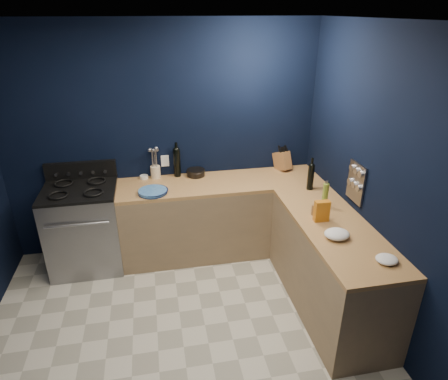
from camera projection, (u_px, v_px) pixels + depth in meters
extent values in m
cube|color=#BEB8A6|center=(184.00, 348.00, 3.36)|extent=(3.50, 3.50, 0.02)
cube|color=silver|center=(164.00, 19.00, 2.25)|extent=(3.50, 3.50, 0.02)
cube|color=black|center=(164.00, 142.00, 4.37)|extent=(3.50, 0.02, 2.60)
cube|color=black|center=(395.00, 196.00, 3.11)|extent=(0.02, 3.50, 2.60)
cube|color=#8D7150|center=(221.00, 218.00, 4.55)|extent=(2.30, 0.63, 0.86)
cube|color=brown|center=(221.00, 183.00, 4.36)|extent=(2.30, 0.63, 0.04)
cube|color=#8D7150|center=(329.00, 268.00, 3.67)|extent=(0.63, 1.67, 0.86)
cube|color=brown|center=(335.00, 227.00, 3.48)|extent=(0.63, 1.67, 0.04)
cube|color=gray|center=(85.00, 229.00, 4.26)|extent=(0.76, 0.66, 0.92)
cube|color=black|center=(82.00, 245.00, 3.99)|extent=(0.59, 0.02, 0.42)
cube|color=black|center=(79.00, 190.00, 4.06)|extent=(0.76, 0.66, 0.03)
cube|color=black|center=(81.00, 170.00, 4.28)|extent=(0.76, 0.06, 0.20)
cube|color=gray|center=(356.00, 183.00, 3.64)|extent=(0.02, 0.28, 0.38)
cube|color=white|center=(165.00, 161.00, 4.44)|extent=(0.09, 0.02, 0.13)
cylinder|color=#3156A2|center=(153.00, 192.00, 4.07)|extent=(0.35, 0.35, 0.04)
cylinder|color=white|center=(144.00, 177.00, 4.42)|extent=(0.12, 0.12, 0.04)
cylinder|color=#FAEBC4|center=(156.00, 172.00, 4.43)|extent=(0.13, 0.13, 0.14)
cylinder|color=black|center=(177.00, 163.00, 4.43)|extent=(0.10, 0.10, 0.33)
cylinder|color=black|center=(196.00, 173.00, 4.49)|extent=(0.24, 0.24, 0.08)
cube|color=brown|center=(282.00, 161.00, 4.64)|extent=(0.21, 0.28, 0.27)
cylinder|color=black|center=(311.00, 177.00, 4.11)|extent=(0.08, 0.08, 0.28)
cylinder|color=olive|center=(325.00, 195.00, 3.76)|extent=(0.07, 0.07, 0.24)
cylinder|color=olive|center=(314.00, 210.00, 3.63)|extent=(0.05, 0.05, 0.11)
cylinder|color=olive|center=(322.00, 215.00, 3.55)|extent=(0.06, 0.06, 0.10)
cube|color=#BD3710|center=(322.00, 211.00, 3.51)|extent=(0.14, 0.07, 0.20)
ellipsoid|color=white|center=(337.00, 234.00, 3.26)|extent=(0.24, 0.22, 0.08)
ellipsoid|color=white|center=(387.00, 259.00, 2.96)|extent=(0.18, 0.17, 0.05)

